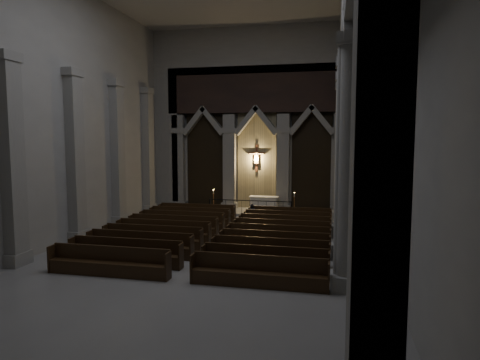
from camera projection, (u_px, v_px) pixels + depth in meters
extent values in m
plane|color=gray|center=(205.00, 258.00, 17.41)|extent=(24.00, 24.00, 0.00)
cube|color=#9B9991|center=(257.00, 121.00, 28.48)|extent=(14.00, 0.10, 12.00)
cube|color=#9B9991|center=(48.00, 111.00, 18.31)|extent=(0.10, 24.00, 12.00)
cube|color=#9B9991|center=(391.00, 106.00, 15.32)|extent=(0.10, 24.00, 12.00)
cube|color=gray|center=(179.00, 162.00, 29.42)|extent=(0.80, 0.50, 6.40)
cube|color=gray|center=(179.00, 204.00, 29.72)|extent=(1.05, 0.70, 0.50)
cube|color=gray|center=(178.00, 131.00, 29.21)|extent=(1.00, 0.65, 0.35)
cube|color=gray|center=(230.00, 163.00, 28.65)|extent=(0.80, 0.50, 6.40)
cube|color=gray|center=(230.00, 206.00, 28.95)|extent=(1.05, 0.70, 0.50)
cube|color=gray|center=(229.00, 130.00, 28.44)|extent=(1.00, 0.65, 0.35)
cube|color=gray|center=(283.00, 163.00, 27.89)|extent=(0.80, 0.50, 6.40)
cube|color=gray|center=(283.00, 208.00, 28.18)|extent=(1.05, 0.70, 0.50)
cube|color=gray|center=(283.00, 130.00, 27.67)|extent=(1.00, 0.65, 0.35)
cube|color=gray|center=(340.00, 164.00, 27.12)|extent=(0.80, 0.50, 6.40)
cube|color=gray|center=(339.00, 210.00, 27.41)|extent=(1.05, 0.70, 0.50)
cube|color=gray|center=(340.00, 130.00, 26.90)|extent=(1.00, 0.65, 0.35)
cube|color=black|center=(205.00, 158.00, 29.35)|extent=(2.60, 0.15, 7.00)
cube|color=tan|center=(257.00, 158.00, 28.58)|extent=(2.60, 0.15, 7.00)
cube|color=black|center=(311.00, 159.00, 27.81)|extent=(2.60, 0.15, 7.00)
cube|color=black|center=(256.00, 89.00, 27.79)|extent=(12.00, 0.50, 3.00)
cube|color=gray|center=(168.00, 143.00, 29.46)|extent=(1.60, 0.50, 9.00)
cube|color=gray|center=(353.00, 144.00, 26.82)|extent=(1.60, 0.50, 9.00)
cube|color=gray|center=(256.00, 50.00, 27.54)|extent=(14.00, 0.50, 3.00)
plane|color=#FFE772|center=(257.00, 158.00, 28.55)|extent=(1.50, 0.00, 1.50)
cube|color=#572D1D|center=(257.00, 158.00, 28.46)|extent=(0.13, 0.08, 1.80)
cube|color=#572D1D|center=(257.00, 153.00, 28.43)|extent=(1.10, 0.08, 0.13)
cube|color=tan|center=(256.00, 159.00, 28.41)|extent=(0.26, 0.10, 0.60)
sphere|color=tan|center=(256.00, 153.00, 28.37)|extent=(0.17, 0.17, 0.17)
cylinder|color=tan|center=(253.00, 153.00, 28.43)|extent=(0.45, 0.08, 0.08)
cylinder|color=tan|center=(260.00, 154.00, 28.32)|extent=(0.45, 0.08, 0.08)
cube|color=gray|center=(341.00, 216.00, 25.44)|extent=(1.00, 1.00, 0.50)
cylinder|color=gray|center=(342.00, 153.00, 25.07)|extent=(0.70, 0.70, 7.50)
cube|color=gray|center=(344.00, 86.00, 24.69)|extent=(0.95, 0.95, 0.35)
cube|color=gray|center=(342.00, 230.00, 21.56)|extent=(1.00, 1.00, 0.50)
cylinder|color=gray|center=(344.00, 155.00, 21.18)|extent=(0.70, 0.70, 7.50)
cube|color=gray|center=(345.00, 76.00, 20.80)|extent=(0.95, 0.95, 0.35)
cube|color=gray|center=(343.00, 250.00, 17.67)|extent=(1.00, 1.00, 0.50)
cylinder|color=gray|center=(346.00, 159.00, 17.30)|extent=(0.70, 0.70, 7.50)
cube|color=gray|center=(348.00, 62.00, 16.91)|extent=(0.95, 0.95, 0.35)
cube|color=gray|center=(346.00, 282.00, 13.78)|extent=(1.00, 1.00, 0.50)
cylinder|color=gray|center=(349.00, 166.00, 13.41)|extent=(0.70, 0.70, 7.50)
cube|color=gray|center=(352.00, 40.00, 13.03)|extent=(0.95, 0.95, 0.35)
cube|color=gray|center=(342.00, 142.00, 26.86)|extent=(0.55, 1.20, 9.20)
cube|color=gray|center=(377.00, 164.00, 4.70)|extent=(0.55, 1.20, 9.20)
cube|color=gray|center=(149.00, 208.00, 28.06)|extent=(0.60, 1.00, 0.50)
cube|color=gray|center=(148.00, 151.00, 27.69)|extent=(0.50, 0.80, 7.50)
cube|color=gray|center=(147.00, 91.00, 27.31)|extent=(0.60, 1.00, 0.35)
cube|color=gray|center=(120.00, 220.00, 24.17)|extent=(0.60, 1.00, 0.50)
cube|color=gray|center=(118.00, 153.00, 23.80)|extent=(0.50, 0.80, 7.50)
cube|color=gray|center=(116.00, 83.00, 23.42)|extent=(0.60, 1.00, 0.35)
cube|color=gray|center=(78.00, 235.00, 20.29)|extent=(0.60, 1.00, 0.50)
cube|color=gray|center=(75.00, 157.00, 19.91)|extent=(0.50, 0.80, 7.50)
cube|color=gray|center=(72.00, 72.00, 19.53)|extent=(0.60, 1.00, 0.35)
cube|color=gray|center=(18.00, 259.00, 16.40)|extent=(0.60, 1.00, 0.50)
cube|color=gray|center=(13.00, 161.00, 16.03)|extent=(0.50, 0.80, 7.50)
cube|color=gray|center=(7.00, 56.00, 15.64)|extent=(0.60, 1.00, 0.35)
cube|color=gray|center=(253.00, 212.00, 27.71)|extent=(8.50, 2.60, 0.15)
cube|color=silver|center=(264.00, 204.00, 27.61)|extent=(1.72, 0.67, 0.91)
cube|color=white|center=(264.00, 197.00, 27.57)|extent=(1.86, 0.74, 0.04)
cube|color=black|center=(250.00, 201.00, 26.50)|extent=(5.17, 0.05, 0.05)
cube|color=black|center=(210.00, 207.00, 27.10)|extent=(0.09, 0.09, 1.03)
cube|color=black|center=(292.00, 209.00, 25.99)|extent=(0.09, 0.09, 1.03)
cylinder|color=black|center=(218.00, 207.00, 26.99)|extent=(0.02, 0.02, 0.95)
cylinder|color=black|center=(226.00, 208.00, 26.88)|extent=(0.02, 0.02, 0.95)
cylinder|color=black|center=(234.00, 208.00, 26.77)|extent=(0.02, 0.02, 0.95)
cylinder|color=black|center=(242.00, 208.00, 26.66)|extent=(0.02, 0.02, 0.95)
cylinder|color=black|center=(250.00, 208.00, 26.55)|extent=(0.02, 0.02, 0.95)
cylinder|color=black|center=(258.00, 209.00, 26.44)|extent=(0.02, 0.02, 0.95)
cylinder|color=black|center=(266.00, 209.00, 26.33)|extent=(0.02, 0.02, 0.95)
cylinder|color=black|center=(275.00, 209.00, 26.22)|extent=(0.02, 0.02, 0.95)
cylinder|color=black|center=(283.00, 210.00, 26.11)|extent=(0.02, 0.02, 0.95)
cylinder|color=#B97638|center=(214.00, 214.00, 27.34)|extent=(0.27, 0.27, 0.06)
cylinder|color=#B97638|center=(214.00, 204.00, 27.28)|extent=(0.04, 0.04, 1.29)
cylinder|color=#B97638|center=(213.00, 194.00, 27.21)|extent=(0.13, 0.13, 0.02)
cylinder|color=beige|center=(213.00, 192.00, 27.20)|extent=(0.05, 0.05, 0.22)
sphere|color=#FFC159|center=(213.00, 190.00, 27.19)|extent=(0.05, 0.05, 0.05)
cylinder|color=#B97638|center=(294.00, 218.00, 25.82)|extent=(0.27, 0.27, 0.06)
cylinder|color=#B97638|center=(294.00, 207.00, 25.75)|extent=(0.04, 0.04, 1.31)
cylinder|color=#B97638|center=(294.00, 197.00, 25.69)|extent=(0.14, 0.14, 0.02)
cylinder|color=beige|center=(294.00, 195.00, 25.68)|extent=(0.05, 0.05, 0.23)
sphere|color=#FFC159|center=(294.00, 192.00, 25.66)|extent=(0.05, 0.05, 0.05)
cube|color=black|center=(197.00, 217.00, 24.87)|extent=(4.51, 0.43, 0.48)
cube|color=black|center=(198.00, 208.00, 25.02)|extent=(4.51, 0.08, 0.54)
cube|color=black|center=(160.00, 212.00, 25.33)|extent=(0.06, 0.48, 0.97)
cube|color=black|center=(234.00, 215.00, 24.36)|extent=(0.06, 0.48, 0.97)
cube|color=black|center=(289.00, 221.00, 23.72)|extent=(4.51, 0.43, 0.48)
cube|color=black|center=(290.00, 212.00, 23.86)|extent=(4.51, 0.08, 0.54)
cube|color=black|center=(250.00, 216.00, 24.17)|extent=(0.06, 0.48, 0.97)
cube|color=black|center=(331.00, 219.00, 23.21)|extent=(0.06, 0.48, 0.97)
cube|color=black|center=(190.00, 222.00, 23.65)|extent=(4.51, 0.43, 0.48)
cube|color=black|center=(191.00, 212.00, 23.80)|extent=(4.51, 0.08, 0.54)
cube|color=black|center=(152.00, 216.00, 24.11)|extent=(0.06, 0.48, 0.97)
cube|color=black|center=(229.00, 219.00, 23.15)|extent=(0.06, 0.48, 0.97)
cube|color=black|center=(287.00, 226.00, 22.50)|extent=(4.51, 0.43, 0.48)
cube|color=black|center=(288.00, 216.00, 22.65)|extent=(4.51, 0.08, 0.54)
cube|color=black|center=(245.00, 220.00, 22.96)|extent=(0.06, 0.48, 0.97)
cube|color=black|center=(331.00, 223.00, 22.00)|extent=(0.06, 0.48, 0.97)
cube|color=black|center=(182.00, 226.00, 22.44)|extent=(4.51, 0.43, 0.48)
cube|color=black|center=(183.00, 216.00, 22.59)|extent=(4.51, 0.08, 0.54)
cube|color=black|center=(142.00, 220.00, 22.90)|extent=(0.06, 0.48, 0.97)
cube|color=black|center=(223.00, 223.00, 21.93)|extent=(0.06, 0.48, 0.97)
cube|color=black|center=(284.00, 231.00, 21.29)|extent=(4.51, 0.43, 0.48)
cube|color=black|center=(285.00, 220.00, 21.43)|extent=(4.51, 0.08, 0.54)
cube|color=black|center=(240.00, 224.00, 21.74)|extent=(0.06, 0.48, 0.97)
cube|color=black|center=(331.00, 228.00, 20.78)|extent=(0.06, 0.48, 0.97)
cube|color=black|center=(173.00, 231.00, 21.23)|extent=(4.51, 0.43, 0.48)
cube|color=black|center=(174.00, 220.00, 21.37)|extent=(4.51, 0.08, 0.54)
cube|color=black|center=(131.00, 224.00, 21.68)|extent=(0.06, 0.48, 0.97)
cube|color=black|center=(217.00, 229.00, 20.72)|extent=(0.06, 0.48, 0.97)
cube|color=black|center=(281.00, 237.00, 20.07)|extent=(4.51, 0.43, 0.48)
cube|color=black|center=(282.00, 225.00, 20.22)|extent=(4.51, 0.08, 0.54)
cube|color=black|center=(235.00, 229.00, 20.53)|extent=(0.06, 0.48, 0.97)
cube|color=black|center=(330.00, 234.00, 19.57)|extent=(0.06, 0.48, 0.97)
cube|color=black|center=(163.00, 237.00, 20.01)|extent=(4.51, 0.43, 0.48)
cube|color=black|center=(165.00, 225.00, 20.16)|extent=(4.51, 0.08, 0.54)
cube|color=black|center=(119.00, 230.00, 20.47)|extent=(0.06, 0.48, 0.97)
cube|color=black|center=(210.00, 234.00, 19.50)|extent=(0.06, 0.48, 0.97)
cube|color=black|center=(278.00, 243.00, 18.86)|extent=(4.51, 0.43, 0.48)
cube|color=black|center=(279.00, 231.00, 19.00)|extent=(4.51, 0.08, 0.54)
cube|color=black|center=(228.00, 235.00, 19.31)|extent=(0.06, 0.48, 0.97)
cube|color=black|center=(330.00, 240.00, 18.35)|extent=(0.06, 0.48, 0.97)
cube|color=black|center=(152.00, 243.00, 18.80)|extent=(4.51, 0.43, 0.48)
cube|color=black|center=(154.00, 231.00, 18.94)|extent=(4.51, 0.08, 0.54)
cube|color=black|center=(106.00, 235.00, 19.25)|extent=(0.06, 0.48, 0.97)
cube|color=black|center=(201.00, 241.00, 18.29)|extent=(0.06, 0.48, 0.97)
cube|color=black|center=(274.00, 250.00, 17.64)|extent=(4.51, 0.43, 0.48)
cube|color=black|center=(275.00, 237.00, 17.79)|extent=(4.51, 0.08, 0.54)
cube|color=black|center=(221.00, 242.00, 18.10)|extent=(0.06, 0.48, 0.97)
cube|color=black|center=(330.00, 248.00, 17.14)|extent=(0.06, 0.48, 0.97)
cube|color=black|center=(140.00, 251.00, 17.58)|extent=(4.51, 0.43, 0.48)
cube|color=black|center=(142.00, 237.00, 17.73)|extent=(4.51, 0.08, 0.54)
cube|color=black|center=(90.00, 242.00, 18.04)|extent=(0.06, 0.48, 0.97)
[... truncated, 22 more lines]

